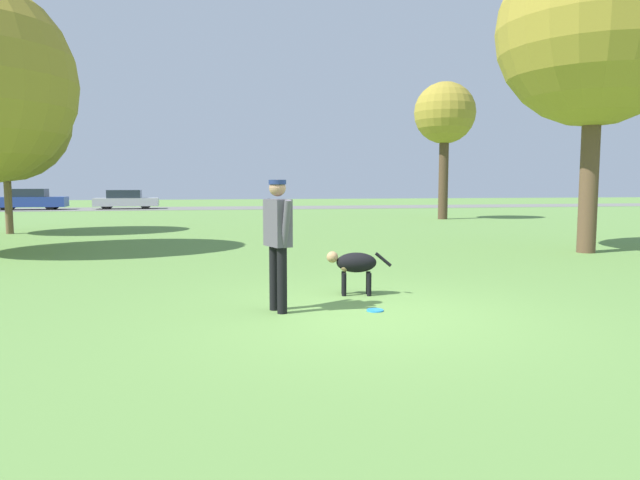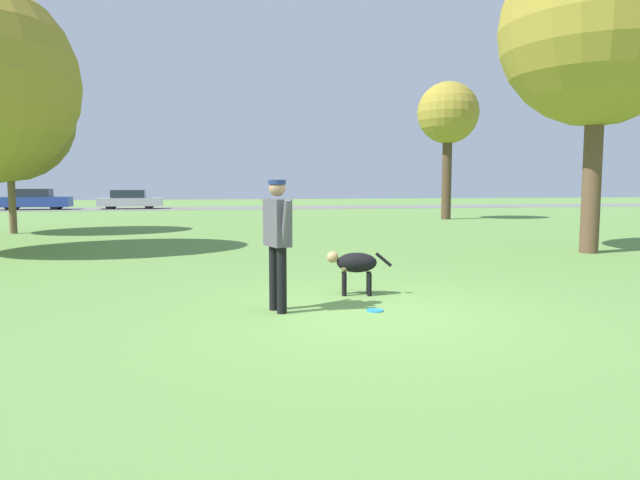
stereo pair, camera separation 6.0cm
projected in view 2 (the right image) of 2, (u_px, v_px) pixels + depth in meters
ground_plane at (367, 315)px, 7.36m from camera, size 120.00×120.00×0.00m
far_road_strip at (235, 208)px, 41.29m from camera, size 120.00×6.00×0.01m
person at (277, 233)px, 7.47m from camera, size 0.35×0.70×1.75m
dog at (354, 264)px, 8.66m from camera, size 0.99×0.42×0.67m
frisbee at (375, 310)px, 7.59m from camera, size 0.23×0.23×0.02m
tree_far_right at (448, 115)px, 27.43m from camera, size 2.95×2.95×6.61m
tree_near_right at (599, 29)px, 13.60m from camera, size 4.66×4.66×7.75m
tree_far_left at (8, 118)px, 19.31m from camera, size 4.33×4.33×6.12m
parked_car_blue at (34, 200)px, 38.30m from camera, size 4.61×1.82×1.41m
parked_car_silver at (130, 200)px, 39.67m from camera, size 4.31×1.88×1.32m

